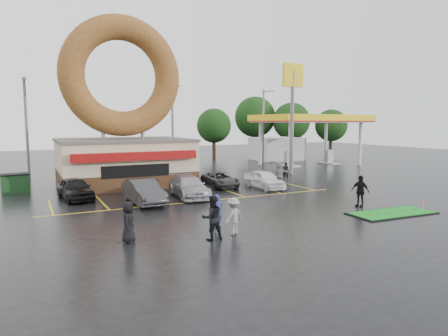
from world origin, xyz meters
name	(u,v)px	position (x,y,z in m)	size (l,w,h in m)	color
ground	(229,211)	(0.00, 0.00, 0.00)	(120.00, 120.00, 0.00)	black
donut_shop	(123,129)	(-3.00, 12.97, 4.46)	(10.20, 8.70, 13.50)	#472B19
gas_station	(295,133)	(20.00, 20.94, 3.70)	(12.30, 13.65, 5.90)	silver
shell_sign	(292,98)	(13.00, 12.00, 7.38)	(2.20, 0.36, 10.60)	slate
streetlight_left	(26,125)	(-10.00, 19.92, 4.78)	(0.40, 2.21, 9.00)	slate
streetlight_mid	(173,125)	(4.00, 20.92, 4.78)	(0.40, 2.21, 9.00)	slate
streetlight_right	(264,124)	(16.00, 21.92, 4.78)	(0.40, 2.21, 9.00)	slate
tree_far_a	(291,121)	(26.00, 30.00, 5.18)	(5.60, 5.60, 8.00)	#332114
tree_far_b	(331,126)	(32.00, 28.00, 4.53)	(4.90, 4.90, 7.00)	#332114
tree_far_c	(255,117)	(22.00, 34.00, 5.84)	(6.30, 6.30, 9.00)	#332114
tree_far_d	(214,126)	(14.00, 32.00, 4.53)	(4.90, 4.90, 7.00)	#332114
car_black	(75,189)	(-7.39, 7.63, 0.72)	(1.70, 4.23, 1.44)	black
car_dgrey	(144,192)	(-3.74, 4.34, 0.75)	(1.58, 4.52, 1.49)	#323235
car_silver	(189,187)	(-0.40, 5.17, 0.70)	(1.97, 4.84, 1.41)	#A3A4A8
car_grey	(220,180)	(3.33, 8.00, 0.58)	(1.94, 4.21, 1.17)	#2B2B2D
car_white	(264,179)	(6.05, 5.89, 0.70)	(1.64, 4.08, 1.39)	white
person_blue	(218,211)	(-2.06, -2.87, 0.81)	(0.59, 0.39, 1.61)	navy
person_blackjkt	(212,218)	(-3.14, -4.54, 0.97)	(0.94, 0.73, 1.93)	black
person_hoodie	(233,216)	(-1.94, -4.22, 0.84)	(1.09, 0.62, 1.68)	gray
person_bystander	(128,222)	(-6.45, -3.32, 0.88)	(0.86, 0.56, 1.75)	black
person_cameraman	(360,191)	(7.64, -2.31, 0.95)	(1.11, 0.46, 1.90)	black
person_walker_near	(279,173)	(7.90, 6.62, 0.97)	(1.80, 0.57, 1.94)	gray
person_walker_far	(286,171)	(9.92, 8.56, 0.80)	(0.58, 0.38, 1.60)	black
dumpster	(15,184)	(-10.97, 12.26, 0.65)	(1.80, 1.20, 1.30)	#173C1B
putting_green	(392,213)	(7.85, -4.51, 0.04)	(5.03, 2.36, 0.62)	black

